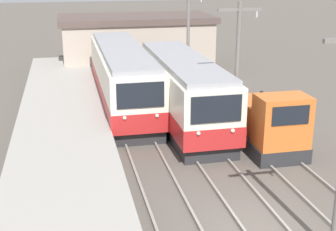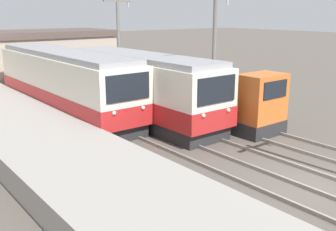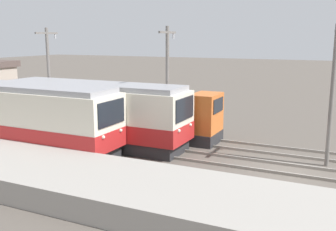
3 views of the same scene
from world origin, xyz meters
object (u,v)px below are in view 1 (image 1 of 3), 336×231
commuter_train_center (182,94)px  shunting_locomotive (268,125)px  catenary_mast_mid (237,72)px  catenary_mast_far (188,42)px  commuter_train_left (123,80)px

commuter_train_center → shunting_locomotive: bearing=-56.8°
catenary_mast_mid → catenary_mast_far: size_ratio=1.00×
commuter_train_left → catenary_mast_mid: catenary_mast_mid is taller
commuter_train_left → catenary_mast_far: (4.31, 0.98, 2.02)m
catenary_mast_mid → catenary_mast_far: 8.69m
commuter_train_left → catenary_mast_far: 4.86m
commuter_train_left → catenary_mast_mid: (4.31, -7.71, 2.02)m
commuter_train_left → catenary_mast_far: bearing=12.9°
commuter_train_left → commuter_train_center: size_ratio=1.16×
catenary_mast_mid → commuter_train_center: bearing=110.2°
catenary_mast_mid → catenary_mast_far: same height
shunting_locomotive → catenary_mast_mid: bearing=161.8°
catenary_mast_far → commuter_train_left: bearing=-167.1°
catenary_mast_mid → commuter_train_left: bearing=119.2°
shunting_locomotive → catenary_mast_mid: size_ratio=0.68×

